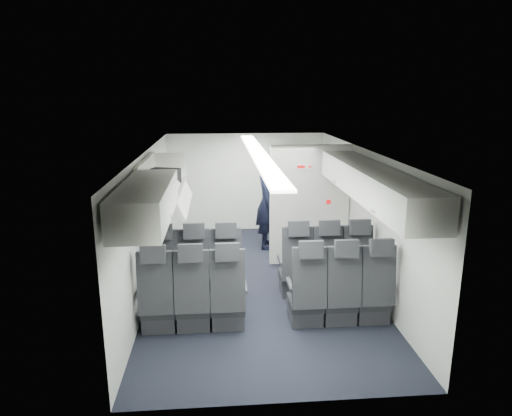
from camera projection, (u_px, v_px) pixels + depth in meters
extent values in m
cube|color=black|center=(258.00, 282.00, 7.46)|extent=(3.40, 6.00, 0.01)
cube|color=silver|center=(258.00, 151.00, 6.92)|extent=(3.40, 6.00, 0.01)
cube|color=silver|center=(246.00, 182.00, 10.09)|extent=(3.40, 0.01, 2.15)
cube|color=silver|center=(286.00, 305.00, 4.29)|extent=(3.40, 0.01, 2.15)
cube|color=silver|center=(149.00, 221.00, 7.05)|extent=(0.01, 6.00, 2.15)
cube|color=silver|center=(363.00, 216.00, 7.33)|extent=(0.01, 6.00, 2.15)
cube|color=white|center=(258.00, 153.00, 6.93)|extent=(0.25, 5.52, 0.03)
cube|color=black|center=(167.00, 281.00, 6.84)|extent=(0.44, 0.46, 0.12)
cube|color=#2D2D33|center=(167.00, 290.00, 6.88)|extent=(0.42, 0.42, 0.22)
cube|color=black|center=(163.00, 258.00, 6.52)|extent=(0.44, 0.20, 0.80)
cube|color=black|center=(162.00, 232.00, 6.37)|extent=(0.30, 0.12, 0.23)
cube|color=#2D2D33|center=(150.00, 264.00, 6.72)|extent=(0.05, 0.40, 0.06)
cube|color=#2D2D33|center=(180.00, 263.00, 6.76)|extent=(0.05, 0.40, 0.06)
cube|color=black|center=(197.00, 280.00, 6.88)|extent=(0.44, 0.46, 0.12)
cube|color=#2D2D33|center=(197.00, 289.00, 6.92)|extent=(0.42, 0.42, 0.22)
cube|color=black|center=(195.00, 257.00, 6.55)|extent=(0.44, 0.20, 0.80)
cube|color=black|center=(194.00, 231.00, 6.41)|extent=(0.30, 0.12, 0.23)
cube|color=#2D2D33|center=(181.00, 263.00, 6.76)|extent=(0.05, 0.40, 0.06)
cube|color=#2D2D33|center=(211.00, 263.00, 6.80)|extent=(0.05, 0.40, 0.06)
cube|color=black|center=(227.00, 279.00, 6.91)|extent=(0.44, 0.46, 0.12)
cube|color=#2D2D33|center=(227.00, 288.00, 6.95)|extent=(0.42, 0.42, 0.22)
cube|color=black|center=(226.00, 256.00, 6.59)|extent=(0.44, 0.20, 0.80)
cube|color=black|center=(226.00, 230.00, 6.44)|extent=(0.30, 0.12, 0.23)
cube|color=#2D2D33|center=(212.00, 262.00, 6.80)|extent=(0.05, 0.40, 0.06)
cube|color=#2D2D33|center=(241.00, 262.00, 6.83)|extent=(0.05, 0.40, 0.06)
cube|color=black|center=(294.00, 276.00, 7.00)|extent=(0.44, 0.46, 0.12)
cube|color=#2D2D33|center=(294.00, 286.00, 7.04)|extent=(0.42, 0.42, 0.22)
cube|color=black|center=(297.00, 254.00, 6.67)|extent=(0.44, 0.20, 0.80)
cube|color=black|center=(299.00, 229.00, 6.53)|extent=(0.30, 0.12, 0.23)
cube|color=#2D2D33|center=(281.00, 260.00, 6.88)|extent=(0.05, 0.40, 0.06)
cube|color=#2D2D33|center=(309.00, 260.00, 6.92)|extent=(0.05, 0.40, 0.06)
cube|color=black|center=(323.00, 275.00, 7.03)|extent=(0.44, 0.46, 0.12)
cube|color=#2D2D33|center=(323.00, 285.00, 7.07)|extent=(0.42, 0.42, 0.22)
cube|color=black|center=(328.00, 253.00, 6.71)|extent=(0.44, 0.20, 0.80)
cube|color=black|center=(330.00, 228.00, 6.56)|extent=(0.30, 0.12, 0.23)
cube|color=#2D2D33|center=(310.00, 260.00, 6.92)|extent=(0.05, 0.40, 0.06)
cube|color=#2D2D33|center=(338.00, 259.00, 6.95)|extent=(0.05, 0.40, 0.06)
cube|color=black|center=(352.00, 275.00, 7.07)|extent=(0.44, 0.46, 0.12)
cube|color=#2D2D33|center=(351.00, 284.00, 7.11)|extent=(0.42, 0.42, 0.22)
cube|color=black|center=(357.00, 252.00, 6.75)|extent=(0.44, 0.20, 0.80)
cube|color=black|center=(360.00, 227.00, 6.60)|extent=(0.30, 0.12, 0.23)
cube|color=#2D2D33|center=(339.00, 259.00, 6.95)|extent=(0.05, 0.40, 0.06)
cube|color=#2D2D33|center=(367.00, 258.00, 6.99)|extent=(0.05, 0.40, 0.06)
cube|color=black|center=(159.00, 308.00, 5.97)|extent=(0.44, 0.46, 0.12)
cube|color=#2D2D33|center=(160.00, 319.00, 6.01)|extent=(0.42, 0.42, 0.22)
cube|color=black|center=(155.00, 283.00, 5.65)|extent=(0.44, 0.20, 0.80)
cube|color=black|center=(153.00, 254.00, 5.50)|extent=(0.30, 0.12, 0.23)
cube|color=#2D2D33|center=(141.00, 290.00, 5.86)|extent=(0.05, 0.40, 0.06)
cube|color=#2D2D33|center=(175.00, 289.00, 5.89)|extent=(0.05, 0.40, 0.06)
cube|color=black|center=(194.00, 307.00, 6.01)|extent=(0.44, 0.46, 0.12)
cube|color=#2D2D33|center=(194.00, 318.00, 6.05)|extent=(0.42, 0.42, 0.22)
cube|color=black|center=(192.00, 282.00, 5.68)|extent=(0.44, 0.20, 0.80)
cube|color=black|center=(190.00, 253.00, 5.54)|extent=(0.30, 0.12, 0.23)
cube|color=#2D2D33|center=(176.00, 289.00, 5.89)|extent=(0.05, 0.40, 0.06)
cube|color=#2D2D33|center=(210.00, 288.00, 5.93)|extent=(0.05, 0.40, 0.06)
cube|color=black|center=(228.00, 306.00, 6.04)|extent=(0.44, 0.46, 0.12)
cube|color=#2D2D33|center=(228.00, 316.00, 6.08)|extent=(0.42, 0.42, 0.22)
cube|color=black|center=(228.00, 281.00, 5.72)|extent=(0.44, 0.20, 0.80)
cube|color=black|center=(227.00, 252.00, 5.57)|extent=(0.30, 0.12, 0.23)
cube|color=#2D2D33|center=(211.00, 288.00, 5.93)|extent=(0.05, 0.40, 0.06)
cube|color=#2D2D33|center=(244.00, 286.00, 5.96)|extent=(0.05, 0.40, 0.06)
cube|color=black|center=(305.00, 303.00, 6.13)|extent=(0.44, 0.46, 0.12)
cube|color=#2D2D33|center=(305.00, 313.00, 6.17)|extent=(0.42, 0.42, 0.22)
cube|color=black|center=(309.00, 278.00, 5.80)|extent=(0.44, 0.20, 0.80)
cube|color=black|center=(311.00, 250.00, 5.66)|extent=(0.30, 0.12, 0.23)
cube|color=#2D2D33|center=(290.00, 285.00, 6.01)|extent=(0.05, 0.40, 0.06)
cube|color=#2D2D33|center=(323.00, 284.00, 6.05)|extent=(0.05, 0.40, 0.06)
cube|color=black|center=(338.00, 301.00, 6.16)|extent=(0.44, 0.46, 0.12)
cube|color=#2D2D33|center=(338.00, 312.00, 6.20)|extent=(0.42, 0.42, 0.22)
cube|color=black|center=(344.00, 277.00, 5.84)|extent=(0.44, 0.20, 0.80)
cube|color=black|center=(347.00, 249.00, 5.69)|extent=(0.30, 0.12, 0.23)
cube|color=#2D2D33|center=(323.00, 284.00, 6.05)|extent=(0.05, 0.40, 0.06)
cube|color=#2D2D33|center=(356.00, 283.00, 6.08)|extent=(0.05, 0.40, 0.06)
cube|color=black|center=(371.00, 300.00, 6.20)|extent=(0.44, 0.46, 0.12)
cube|color=#2D2D33|center=(370.00, 311.00, 6.24)|extent=(0.42, 0.42, 0.22)
cube|color=black|center=(378.00, 276.00, 5.88)|extent=(0.44, 0.20, 0.80)
cube|color=black|center=(382.00, 248.00, 5.73)|extent=(0.30, 0.12, 0.23)
cube|color=#2D2D33|center=(357.00, 282.00, 6.09)|extent=(0.05, 0.40, 0.06)
cube|color=#2D2D33|center=(389.00, 281.00, 6.12)|extent=(0.05, 0.40, 0.06)
cube|color=white|center=(146.00, 202.00, 4.95)|extent=(0.52, 1.80, 0.40)
cylinder|color=slate|center=(170.00, 216.00, 5.01)|extent=(0.04, 0.10, 0.04)
cube|color=#9E9E93|center=(165.00, 187.00, 6.69)|extent=(0.52, 1.70, 0.04)
cube|color=white|center=(146.00, 174.00, 6.62)|extent=(0.06, 1.70, 0.44)
cube|color=white|center=(157.00, 185.00, 5.84)|extent=(0.52, 0.04, 0.40)
cube|color=white|center=(170.00, 165.00, 7.44)|extent=(0.52, 0.04, 0.40)
cube|color=white|center=(182.00, 194.00, 6.74)|extent=(0.21, 1.61, 0.38)
cube|color=white|center=(396.00, 197.00, 5.18)|extent=(0.52, 1.80, 0.40)
cylinder|color=slate|center=(374.00, 211.00, 5.20)|extent=(0.04, 0.10, 0.04)
cube|color=white|center=(352.00, 171.00, 6.87)|extent=(0.52, 1.70, 0.40)
cylinder|color=slate|center=(335.00, 182.00, 6.89)|extent=(0.04, 0.10, 0.04)
cube|color=silver|center=(309.00, 205.00, 8.04)|extent=(1.40, 0.12, 2.13)
cube|color=white|center=(304.00, 167.00, 7.78)|extent=(0.24, 0.01, 0.10)
cube|color=red|center=(301.00, 167.00, 7.77)|extent=(0.13, 0.01, 0.04)
cube|color=red|center=(310.00, 167.00, 7.78)|extent=(0.05, 0.01, 0.03)
cylinder|color=white|center=(328.00, 202.00, 7.98)|extent=(0.11, 0.01, 0.11)
cylinder|color=red|center=(328.00, 202.00, 7.97)|extent=(0.09, 0.01, 0.09)
cube|color=#939399|center=(291.00, 190.00, 9.92)|extent=(0.85, 0.50, 1.90)
cube|color=#3F3F42|center=(292.00, 213.00, 9.78)|extent=(0.80, 0.01, 0.02)
cube|color=#3F3F42|center=(293.00, 190.00, 9.66)|extent=(0.80, 0.01, 0.02)
cube|color=#3F3F42|center=(293.00, 167.00, 9.54)|extent=(0.80, 0.01, 0.02)
cube|color=silver|center=(164.00, 205.00, 8.59)|extent=(0.10, 0.92, 1.86)
cylinder|color=black|center=(166.00, 179.00, 8.47)|extent=(0.03, 0.22, 0.22)
cube|color=gold|center=(169.00, 199.00, 8.87)|extent=(0.02, 0.10, 0.75)
cylinder|color=white|center=(157.00, 196.00, 7.77)|extent=(0.01, 0.11, 0.11)
cylinder|color=red|center=(157.00, 196.00, 7.77)|extent=(0.01, 0.09, 0.09)
imported|color=black|center=(267.00, 203.00, 8.94)|extent=(0.54, 0.72, 1.82)
cube|color=black|center=(164.00, 178.00, 6.83)|extent=(0.51, 0.43, 0.26)
cube|color=white|center=(277.00, 194.00, 8.86)|extent=(0.20, 0.05, 0.14)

